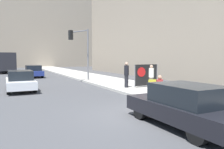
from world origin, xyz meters
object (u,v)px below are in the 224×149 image
(pedestrian_behind, at_px, (126,75))
(parked_car_curbside, at_px, (185,105))
(jogger_on_sidewalk, at_px, (151,77))
(car_on_road_nearest, at_px, (20,81))
(seated_protester, at_px, (160,86))
(city_bus_on_road, at_px, (7,61))
(protest_banner, at_px, (146,75))
(traffic_light_pole, at_px, (81,46))
(car_on_road_midblock, at_px, (33,71))

(pedestrian_behind, bearing_deg, parked_car_curbside, 153.39)
(jogger_on_sidewalk, height_order, parked_car_curbside, jogger_on_sidewalk)
(parked_car_curbside, height_order, car_on_road_nearest, parked_car_curbside)
(seated_protester, distance_m, car_on_road_nearest, 9.77)
(city_bus_on_road, bearing_deg, jogger_on_sidewalk, -72.30)
(pedestrian_behind, distance_m, protest_banner, 1.46)
(traffic_light_pole, height_order, city_bus_on_road, traffic_light_pole)
(jogger_on_sidewalk, bearing_deg, seated_protester, 22.41)
(jogger_on_sidewalk, distance_m, car_on_road_midblock, 16.23)
(car_on_road_nearest, xyz_separation_m, car_on_road_midblock, (2.08, 10.77, 0.00))
(protest_banner, distance_m, traffic_light_pole, 7.46)
(seated_protester, bearing_deg, car_on_road_nearest, 124.19)
(traffic_light_pole, xyz_separation_m, car_on_road_midblock, (-3.44, 7.60, -2.72))
(seated_protester, height_order, pedestrian_behind, pedestrian_behind)
(parked_car_curbside, distance_m, car_on_road_nearest, 11.92)
(parked_car_curbside, relative_size, car_on_road_midblock, 1.02)
(seated_protester, relative_size, jogger_on_sidewalk, 0.75)
(traffic_light_pole, bearing_deg, jogger_on_sidewalk, -71.89)
(traffic_light_pole, xyz_separation_m, car_on_road_nearest, (-5.52, -3.17, -2.72))
(jogger_on_sidewalk, xyz_separation_m, parked_car_curbside, (-3.58, -6.73, -0.29))
(jogger_on_sidewalk, xyz_separation_m, pedestrian_behind, (-1.13, 1.41, 0.09))
(traffic_light_pole, bearing_deg, protest_banner, -67.27)
(traffic_light_pole, xyz_separation_m, parked_car_curbside, (-1.12, -14.25, -2.72))
(car_on_road_midblock, bearing_deg, city_bus_on_road, 102.91)
(seated_protester, bearing_deg, city_bus_on_road, 97.58)
(seated_protester, xyz_separation_m, pedestrian_behind, (0.66, 4.61, 0.26))
(car_on_road_midblock, bearing_deg, seated_protester, -77.34)
(car_on_road_nearest, bearing_deg, city_bus_on_road, 91.67)
(protest_banner, bearing_deg, pedestrian_behind, 163.74)
(pedestrian_behind, height_order, protest_banner, pedestrian_behind)
(jogger_on_sidewalk, distance_m, pedestrian_behind, 1.81)
(seated_protester, xyz_separation_m, city_bus_on_road, (-6.85, 30.27, 0.93))
(jogger_on_sidewalk, distance_m, traffic_light_pole, 8.28)
(pedestrian_behind, bearing_deg, seated_protester, 162.07)
(traffic_light_pole, distance_m, parked_car_curbside, 14.55)
(pedestrian_behind, distance_m, car_on_road_midblock, 14.52)
(seated_protester, relative_size, traffic_light_pole, 0.25)
(protest_banner, height_order, city_bus_on_road, city_bus_on_road)
(seated_protester, distance_m, traffic_light_pole, 11.05)
(parked_car_curbside, distance_m, car_on_road_midblock, 21.97)
(seated_protester, bearing_deg, protest_banner, 58.75)
(jogger_on_sidewalk, distance_m, parked_car_curbside, 7.63)
(traffic_light_pole, bearing_deg, city_bus_on_road, 107.55)
(pedestrian_behind, bearing_deg, protest_banner, -116.10)
(jogger_on_sidewalk, bearing_deg, parked_car_curbside, 23.52)
(seated_protester, distance_m, pedestrian_behind, 4.67)
(protest_banner, relative_size, traffic_light_pole, 0.41)
(jogger_on_sidewalk, height_order, traffic_light_pole, traffic_light_pole)
(seated_protester, height_order, car_on_road_nearest, car_on_road_nearest)
(car_on_road_nearest, distance_m, car_on_road_midblock, 10.97)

